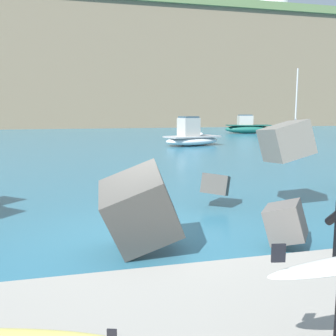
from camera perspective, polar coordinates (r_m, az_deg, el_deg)
ground_plane at (r=7.91m, az=-3.15°, el=-10.76°), size 400.00×400.00×0.00m
breakwater_jetty at (r=9.25m, az=-6.46°, el=-1.56°), size 31.97×6.34×2.39m
boat_near_left at (r=28.99m, az=3.43°, el=4.55°), size 4.71×3.06×2.17m
boat_near_centre at (r=45.51m, az=11.60°, el=5.85°), size 5.57×2.63×2.12m
boat_near_right at (r=36.80m, az=18.02°, el=4.85°), size 3.40×4.37×6.21m
mooring_buoy_inner at (r=38.51m, az=4.85°, el=4.86°), size 0.44×0.44×0.44m
headland_bluff at (r=82.92m, az=2.47°, el=13.28°), size 90.40×44.42×19.19m
radar_dome at (r=93.79m, az=15.09°, el=21.28°), size 6.30×6.30×9.08m
station_building_west at (r=86.24m, az=0.33°, el=21.32°), size 6.17×6.57×5.28m
station_building_central at (r=75.96m, az=-10.40°, el=23.05°), size 7.72×6.24×5.47m
station_building_east at (r=89.70m, az=7.16°, el=20.96°), size 7.61×8.20×5.92m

